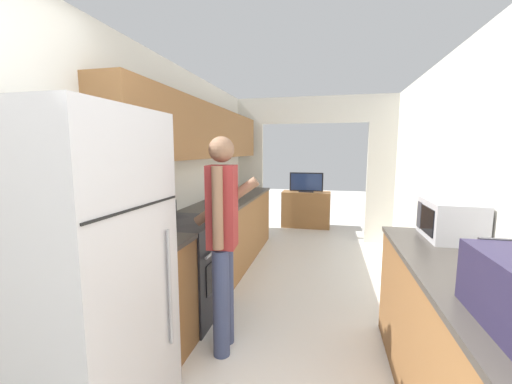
{
  "coord_description": "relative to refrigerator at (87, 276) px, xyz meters",
  "views": [
    {
      "loc": [
        0.26,
        -0.67,
        1.59
      ],
      "look_at": [
        -0.43,
        2.33,
        1.18
      ],
      "focal_mm": 22.0,
      "sensor_mm": 36.0,
      "label": 1
    }
  ],
  "objects": [
    {
      "name": "refrigerator",
      "position": [
        0.0,
        0.0,
        0.0
      ],
      "size": [
        0.71,
        0.8,
        1.81
      ],
      "color": "#B7B7BC",
      "rests_on": "ground_plane"
    },
    {
      "name": "wall_right",
      "position": [
        2.39,
        1.12,
        0.35
      ],
      "size": [
        0.06,
        7.29,
        2.5
      ],
      "color": "silver",
      "rests_on": "ground_plane"
    },
    {
      "name": "range_oven",
      "position": [
        -0.03,
        1.26,
        -0.43
      ],
      "size": [
        0.66,
        0.76,
        1.07
      ],
      "color": "black",
      "rests_on": "ground_plane"
    },
    {
      "name": "tv_cabinet",
      "position": [
        0.85,
        5.09,
        -0.54
      ],
      "size": [
        0.98,
        0.42,
        0.74
      ],
      "color": "brown",
      "rests_on": "ground_plane"
    },
    {
      "name": "counter_right",
      "position": [
        2.06,
        0.44,
        -0.44
      ],
      "size": [
        0.62,
        2.08,
        0.93
      ],
      "color": "brown",
      "rests_on": "ground_plane"
    },
    {
      "name": "wall_left",
      "position": [
        -0.29,
        1.56,
        0.56
      ],
      "size": [
        0.38,
        7.29,
        2.5
      ],
      "color": "silver",
      "rests_on": "ground_plane"
    },
    {
      "name": "wall_far_with_doorway",
      "position": [
        1.01,
        4.2,
        0.55
      ],
      "size": [
        3.1,
        0.06,
        2.5
      ],
      "color": "silver",
      "rests_on": "ground_plane"
    },
    {
      "name": "counter_left",
      "position": [
        -0.04,
        2.48,
        -0.44
      ],
      "size": [
        0.62,
        3.63,
        0.93
      ],
      "color": "brown",
      "rests_on": "ground_plane"
    },
    {
      "name": "television",
      "position": [
        0.85,
        5.05,
        0.03
      ],
      "size": [
        0.68,
        0.16,
        0.4
      ],
      "color": "black",
      "rests_on": "tv_cabinet"
    },
    {
      "name": "person",
      "position": [
        0.49,
        0.84,
        0.01
      ],
      "size": [
        0.54,
        0.4,
        1.69
      ],
      "rotation": [
        0.0,
        0.0,
        1.68
      ],
      "color": "#384266",
      "rests_on": "ground_plane"
    },
    {
      "name": "microwave",
      "position": [
        2.17,
        1.17,
        0.17
      ],
      "size": [
        0.34,
        0.49,
        0.29
      ],
      "color": "#B7B7BC",
      "rests_on": "counter_right"
    }
  ]
}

